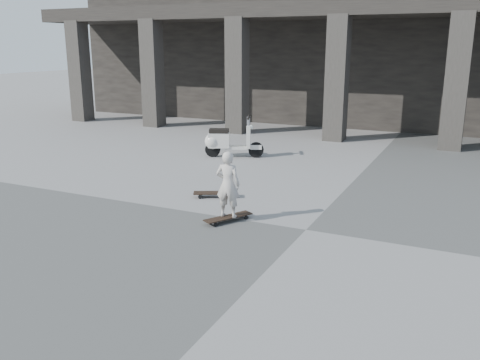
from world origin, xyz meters
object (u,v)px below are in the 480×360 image
at_px(longboard, 228,217).
at_px(scooter, 224,141).
at_px(skateboard_spare, 216,193).
at_px(child, 228,184).

distance_m(longboard, scooter, 5.43).
bearing_deg(longboard, skateboard_spare, 66.14).
xyz_separation_m(skateboard_spare, scooter, (-1.61, 3.58, 0.37)).
relative_size(longboard, skateboard_spare, 1.00).
relative_size(skateboard_spare, scooter, 0.58).
bearing_deg(skateboard_spare, scooter, 88.09).
height_order(longboard, scooter, scooter).
xyz_separation_m(skateboard_spare, child, (0.90, -1.22, 0.61)).
distance_m(child, scooter, 5.42).
xyz_separation_m(longboard, child, (0.00, 0.00, 0.62)).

